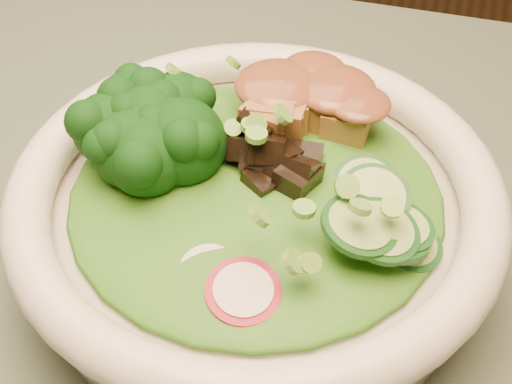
# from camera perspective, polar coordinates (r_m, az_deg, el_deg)

# --- Properties ---
(dining_table) EXTENTS (1.20, 0.80, 0.75)m
(dining_table) POSITION_cam_1_polar(r_m,az_deg,el_deg) (0.60, -15.94, -11.58)
(dining_table) COLOR black
(dining_table) RESTS_ON ground
(salad_bowl) EXTENTS (0.30, 0.30, 0.08)m
(salad_bowl) POSITION_cam_1_polar(r_m,az_deg,el_deg) (0.45, 0.00, -1.96)
(salad_bowl) COLOR white
(salad_bowl) RESTS_ON dining_table
(lettuce_bed) EXTENTS (0.23, 0.23, 0.03)m
(lettuce_bed) POSITION_cam_1_polar(r_m,az_deg,el_deg) (0.44, 0.00, 0.09)
(lettuce_bed) COLOR #1A5712
(lettuce_bed) RESTS_ON salad_bowl
(broccoli_florets) EXTENTS (0.11, 0.10, 0.05)m
(broccoli_florets) POSITION_cam_1_polar(r_m,az_deg,el_deg) (0.45, -8.48, 4.13)
(broccoli_florets) COLOR black
(broccoli_florets) RESTS_ON salad_bowl
(radish_slices) EXTENTS (0.13, 0.08, 0.02)m
(radish_slices) POSITION_cam_1_polar(r_m,az_deg,el_deg) (0.38, -4.02, -6.61)
(radish_slices) COLOR maroon
(radish_slices) RESTS_ON salad_bowl
(cucumber_slices) EXTENTS (0.10, 0.10, 0.04)m
(cucumber_slices) POSITION_cam_1_polar(r_m,az_deg,el_deg) (0.41, 9.40, -1.45)
(cucumber_slices) COLOR #A0C26C
(cucumber_slices) RESTS_ON salad_bowl
(mushroom_heap) EXTENTS (0.10, 0.10, 0.05)m
(mushroom_heap) POSITION_cam_1_polar(r_m,az_deg,el_deg) (0.43, 0.72, 2.83)
(mushroom_heap) COLOR black
(mushroom_heap) RESTS_ON salad_bowl
(tofu_cubes) EXTENTS (0.12, 0.10, 0.04)m
(tofu_cubes) POSITION_cam_1_polar(r_m,az_deg,el_deg) (0.48, 3.65, 6.75)
(tofu_cubes) COLOR #A16F35
(tofu_cubes) RESTS_ON salad_bowl
(peanut_sauce) EXTENTS (0.08, 0.06, 0.02)m
(peanut_sauce) POSITION_cam_1_polar(r_m,az_deg,el_deg) (0.47, 3.73, 8.18)
(peanut_sauce) COLOR brown
(peanut_sauce) RESTS_ON tofu_cubes
(scallion_garnish) EXTENTS (0.22, 0.22, 0.03)m
(scallion_garnish) POSITION_cam_1_polar(r_m,az_deg,el_deg) (0.42, 0.00, 2.85)
(scallion_garnish) COLOR #69A73B
(scallion_garnish) RESTS_ON salad_bowl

